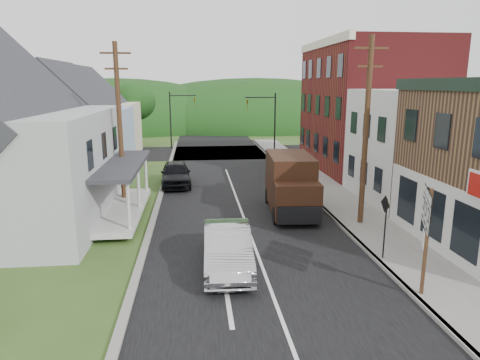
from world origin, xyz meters
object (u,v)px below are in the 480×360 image
object	(u,v)px
warning_sign	(385,218)
route_sign_cluster	(426,227)
dark_sedan	(176,174)
delivery_van	(291,184)
silver_sedan	(228,248)

from	to	relation	value
warning_sign	route_sign_cluster	bearing A→B (deg)	-92.75
dark_sedan	delivery_van	world-z (taller)	delivery_van
dark_sedan	route_sign_cluster	bearing A→B (deg)	-66.09
silver_sedan	delivery_van	distance (m)	7.88
route_sign_cluster	warning_sign	xyz separation A→B (m)	(0.02, 2.91, -0.65)
dark_sedan	warning_sign	distance (m)	16.27
delivery_van	route_sign_cluster	world-z (taller)	route_sign_cluster
dark_sedan	route_sign_cluster	distance (m)	18.84
delivery_van	silver_sedan	bearing A→B (deg)	-116.11
dark_sedan	delivery_van	size ratio (longest dim) A/B	0.85
dark_sedan	delivery_van	bearing A→B (deg)	-50.77
route_sign_cluster	warning_sign	world-z (taller)	route_sign_cluster
silver_sedan	dark_sedan	size ratio (longest dim) A/B	1.02
silver_sedan	route_sign_cluster	world-z (taller)	route_sign_cluster
silver_sedan	warning_sign	size ratio (longest dim) A/B	1.94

